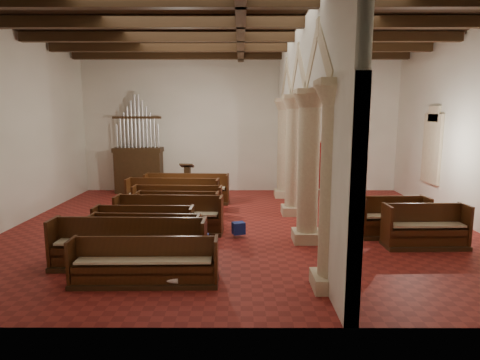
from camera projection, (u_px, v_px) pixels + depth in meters
The scene contains 31 objects.
floor at pixel (241, 226), 12.43m from camera, with size 14.00×14.00×0.00m, color maroon.
ceiling at pixel (241, 24), 11.46m from camera, with size 14.00×14.00×0.00m, color black.
wall_back at pixel (241, 124), 17.87m from camera, with size 14.00×0.02×6.00m, color white.
wall_front at pixel (241, 143), 6.03m from camera, with size 14.00×0.02×6.00m, color white.
wall_left at pixel (7, 129), 11.96m from camera, with size 0.02×12.00×6.00m, color white.
wall_right at pixel (475, 129), 11.93m from camera, with size 0.02×12.00×6.00m, color white.
ceiling_beams at pixel (241, 30), 11.49m from camera, with size 13.80×11.80×0.30m, color #372211, non-canonical shape.
arcade at pixel (301, 110), 11.85m from camera, with size 0.90×11.90×6.00m.
window_right_b at pixel (433, 149), 14.53m from camera, with size 0.03×1.00×2.20m, color #316F5B.
window_back at pixel (352, 142), 17.97m from camera, with size 1.00×0.03×2.20m, color #316F5B.
pipe_organ at pixel (139, 162), 17.65m from camera, with size 2.10×0.85×4.40m.
lectern at pixel (188, 181), 17.28m from camera, with size 0.59×0.60×1.38m.
dossal_curtain at pixel (318, 165), 18.08m from camera, with size 1.80×0.07×2.17m.
processional_banner at pixel (358, 180), 16.30m from camera, with size 0.52×0.66×2.33m.
hymnal_box_a at pixel (210, 261), 8.74m from camera, with size 0.33×0.27×0.33m, color navy.
hymnal_box_b at pixel (201, 241), 10.04m from camera, with size 0.37×0.30×0.37m, color navy.
hymnal_box_c at pixel (239, 228), 11.28m from camera, with size 0.33×0.27×0.33m, color navy.
tube_heater_a at pixel (122, 269), 8.58m from camera, with size 0.09×0.09×0.86m, color white.
tube_heater_b at pixel (151, 279), 8.05m from camera, with size 0.11×0.11×1.14m, color silver.
nave_pew_0 at pixel (145, 269), 8.14m from camera, with size 2.99×0.69×0.96m.
nave_pew_1 at pixel (129, 252), 9.01m from camera, with size 3.49×0.83×1.13m.
nave_pew_2 at pixel (145, 241), 9.91m from camera, with size 2.74×0.78×1.00m.
nave_pew_3 at pixel (144, 231), 10.71m from camera, with size 2.65×0.74×1.02m.
nave_pew_4 at pixel (169, 221), 11.66m from camera, with size 3.14×0.89×1.10m.
nave_pew_5 at pixel (178, 213), 12.65m from camera, with size 2.61×0.79×1.02m.
nave_pew_6 at pixel (178, 207), 13.57m from camera, with size 3.03×0.84×1.05m.
nave_pew_7 at pixel (173, 200), 14.49m from camera, with size 3.36×0.93×1.15m.
nave_pew_8 at pixel (187, 194), 15.61m from camera, with size 3.28×0.92×1.15m.
aisle_pew_0 at pixel (425, 233), 10.42m from camera, with size 2.13×0.82×1.14m.
aisle_pew_1 at pixel (393, 223), 11.33m from camera, with size 1.94×0.84×1.14m.
aisle_pew_2 at pixel (387, 219), 12.03m from camera, with size 1.65×0.70×0.98m.
Camera 1 is at (0.00, -12.04, 3.43)m, focal length 30.00 mm.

